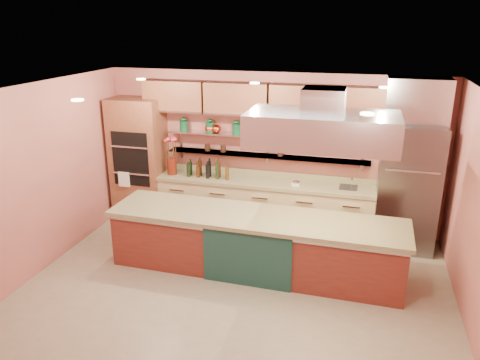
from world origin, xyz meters
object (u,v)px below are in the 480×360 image
(island, at_px, (255,243))
(copper_kettle, at_px, (216,129))
(green_canister, at_px, (238,129))
(refrigerator, at_px, (408,188))
(kitchen_scale, at_px, (296,183))
(flower_vase, at_px, (172,166))

(island, distance_m, copper_kettle, 2.40)
(island, distance_m, green_canister, 2.25)
(island, xyz_separation_m, green_canister, (-0.72, 1.64, 1.35))
(refrigerator, relative_size, kitchen_scale, 14.82)
(flower_vase, xyz_separation_m, kitchen_scale, (2.31, 0.00, -0.11))
(island, xyz_separation_m, flower_vase, (-1.92, 1.42, 0.63))
(flower_vase, bearing_deg, refrigerator, -0.14)
(island, relative_size, copper_kettle, 23.56)
(island, distance_m, flower_vase, 2.47)
(flower_vase, height_order, copper_kettle, copper_kettle)
(copper_kettle, relative_size, green_canister, 1.04)
(island, bearing_deg, copper_kettle, 125.54)
(island, bearing_deg, green_canister, 115.01)
(kitchen_scale, bearing_deg, refrigerator, 2.59)
(flower_vase, height_order, green_canister, green_canister)
(copper_kettle, bearing_deg, kitchen_scale, -8.32)
(green_canister, bearing_deg, copper_kettle, 180.00)
(island, bearing_deg, kitchen_scale, 76.12)
(copper_kettle, bearing_deg, island, -55.72)
(flower_vase, xyz_separation_m, green_canister, (1.20, 0.22, 0.72))
(kitchen_scale, distance_m, green_canister, 1.40)
(kitchen_scale, distance_m, copper_kettle, 1.73)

